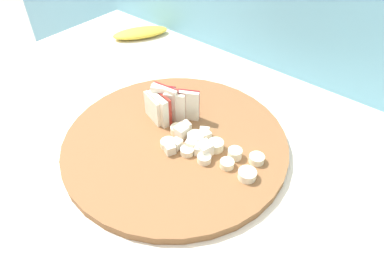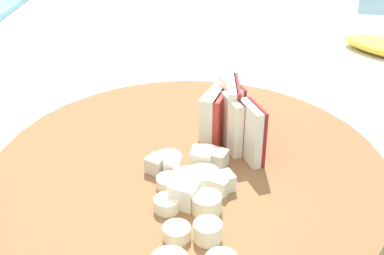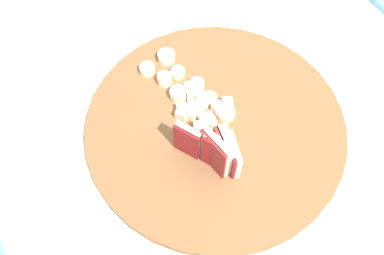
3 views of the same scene
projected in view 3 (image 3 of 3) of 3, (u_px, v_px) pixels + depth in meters
ground at (206, 239)px, 1.41m from camera, size 10.00×10.00×0.00m
tiled_countertop at (212, 192)px, 1.03m from camera, size 1.17×0.75×0.89m
tile_backsplash at (26, 247)px, 0.72m from camera, size 2.40×0.04×1.36m
cutting_board at (215, 125)px, 0.61m from camera, size 0.38×0.38×0.01m
apple_wedge_fan at (215, 150)px, 0.55m from camera, size 0.09×0.07×0.06m
apple_dice_pile at (200, 107)px, 0.60m from camera, size 0.09×0.09×0.02m
banana_slice_rows at (185, 91)px, 0.62m from camera, size 0.18×0.09×0.02m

